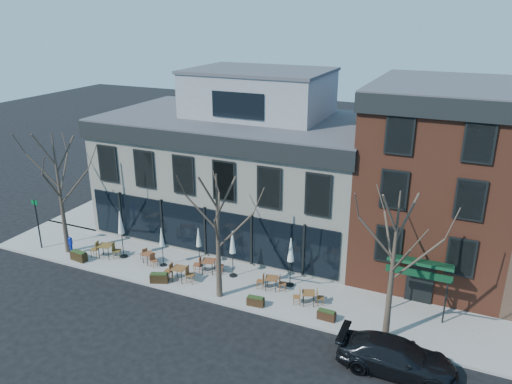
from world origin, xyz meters
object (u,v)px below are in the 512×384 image
at_px(parked_sedan, 397,357).
at_px(umbrella_0, 121,225).
at_px(call_box, 71,245).
at_px(cafe_set_0, 106,250).

distance_m(parked_sedan, umbrella_0, 17.98).
bearing_deg(call_box, parked_sedan, -7.12).
relative_size(cafe_set_0, umbrella_0, 0.64).
bearing_deg(call_box, umbrella_0, 16.88).
distance_m(call_box, umbrella_0, 3.82).
height_order(parked_sedan, umbrella_0, umbrella_0).
bearing_deg(parked_sedan, call_box, 82.16).
height_order(cafe_set_0, umbrella_0, umbrella_0).
height_order(call_box, umbrella_0, umbrella_0).
relative_size(parked_sedan, call_box, 4.25).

